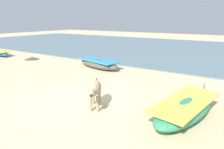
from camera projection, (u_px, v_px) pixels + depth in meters
ground at (84, 100)px, 8.08m from camera, size 80.00×80.00×0.00m
sea_water at (187, 50)px, 20.97m from camera, size 60.00×20.00×0.08m
fishing_boat_1 at (99, 64)px, 13.26m from camera, size 3.49×1.84×0.76m
fishing_boat_2 at (185, 109)px, 6.58m from camera, size 1.72×3.58×0.78m
cow_adult_dun at (95, 89)px, 7.17m from camera, size 1.03×1.42×0.99m
debris_pile_0 at (32, 58)px, 16.21m from camera, size 1.57×1.57×0.20m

